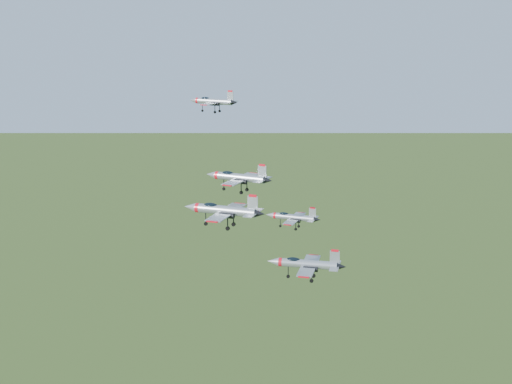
# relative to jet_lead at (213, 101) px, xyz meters

# --- Properties ---
(jet_lead) EXTENTS (10.59, 8.87, 2.84)m
(jet_lead) POSITION_rel_jet_lead_xyz_m (0.00, 0.00, 0.00)
(jet_lead) COLOR #969BA1
(jet_left_high) EXTENTS (13.02, 10.90, 3.49)m
(jet_left_high) POSITION_rel_jet_lead_xyz_m (8.99, -12.91, -11.79)
(jet_left_high) COLOR #969BA1
(jet_right_high) EXTENTS (14.08, 11.66, 3.76)m
(jet_right_high) POSITION_rel_jet_lead_xyz_m (10.43, -25.86, -14.33)
(jet_right_high) COLOR #969BA1
(jet_left_low) EXTENTS (10.72, 8.88, 2.87)m
(jet_left_low) POSITION_rel_jet_lead_xyz_m (17.33, -5.61, -20.49)
(jet_left_low) COLOR #969BA1
(jet_right_low) EXTENTS (13.87, 11.44, 3.71)m
(jet_right_low) POSITION_rel_jet_lead_xyz_m (22.13, -16.22, -25.63)
(jet_right_low) COLOR #969BA1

